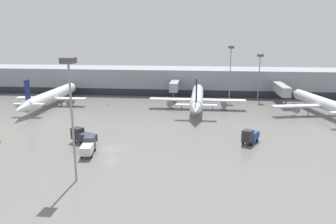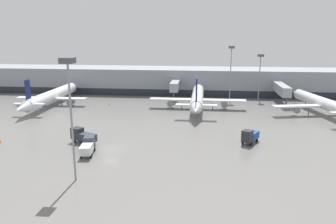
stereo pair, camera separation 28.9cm
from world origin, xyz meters
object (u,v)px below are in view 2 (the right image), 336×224
Objects in this scene: service_truck_1 at (88,146)px; apron_light_mast_1 at (69,85)px; parked_jet_0 at (52,96)px; traffic_cone_2 at (109,104)px; service_truck_2 at (250,136)px; apron_light_mast_0 at (231,57)px; parked_jet_1 at (324,104)px; parked_jet_2 at (197,98)px; apron_light_mast_2 at (260,63)px; service_truck_0 at (83,136)px; traffic_cone_1 at (0,141)px.

apron_light_mast_1 reaches higher than service_truck_1.
parked_jet_0 is 17.34m from traffic_cone_2.
service_truck_2 is 45.50m from apron_light_mast_0.
parked_jet_0 is at bearing 24.19° from service_truck_1.
traffic_cone_2 is at bearing 72.50° from parked_jet_1.
apron_light_mast_0 reaches higher than service_truck_1.
apron_light_mast_1 is (-16.68, -49.42, 10.99)m from parked_jet_2.
apron_light_mast_1 is at bearing 120.10° from parked_jet_1.
parked_jet_1 is 34.12m from service_truck_2.
parked_jet_2 is 26.25m from apron_light_mast_2.
parked_jet_2 reaches higher than service_truck_2.
service_truck_0 reaches higher than service_truck_1.
parked_jet_0 is 62.14m from service_truck_2.
traffic_cone_2 is at bearing -84.68° from parked_jet_0.
parked_jet_2 reaches higher than parked_jet_0.
apron_light_mast_1 is (-50.14, -45.60, 11.07)m from parked_jet_1.
parked_jet_1 is 44.65× the size of traffic_cone_2.
traffic_cone_2 is at bearing 86.25° from parked_jet_2.
parked_jet_0 is 34.87m from traffic_cone_1.
parked_jet_1 is at bearing 42.29° from apron_light_mast_1.
traffic_cone_1 is 77.12m from apron_light_mast_2.
service_truck_2 is 0.28× the size of apron_light_mast_1.
service_truck_2 is at bearing -39.68° from traffic_cone_2.
apron_light_mast_2 reaches higher than traffic_cone_1.
traffic_cone_1 is 0.04× the size of apron_light_mast_0.
parked_jet_1 is 62.44m from service_truck_0.
parked_jet_1 is 25.27m from apron_light_mast_2.
parked_jet_1 is 62.72m from service_truck_1.
parked_jet_2 is at bearing 41.97° from traffic_cone_1.
parked_jet_2 is 7.01× the size of service_truck_2.
service_truck_2 reaches higher than service_truck_0.
apron_light_mast_0 is at bearing -37.22° from service_truck_1.
service_truck_1 is 7.46× the size of traffic_cone_2.
service_truck_0 is 1.13× the size of service_truck_2.
service_truck_0 is (-55.16, -29.23, -1.57)m from parked_jet_1.
parked_jet_0 is 51.39× the size of traffic_cone_1.
service_truck_2 is at bearing -88.88° from apron_light_mast_0.
traffic_cone_1 is 70.08m from apron_light_mast_0.
parked_jet_1 is 0.94× the size of parked_jet_2.
parked_jet_1 is at bearing -64.89° from service_truck_1.
parked_jet_1 is at bearing -96.47° from parked_jet_2.
traffic_cone_2 is 0.05× the size of apron_light_mast_2.
parked_jet_1 reaches higher than traffic_cone_2.
parked_jet_1 is at bearing -37.93° from apron_light_mast_0.
apron_light_mast_0 is (36.82, 12.55, 13.44)m from traffic_cone_2.
parked_jet_2 is 53.30m from apron_light_mast_1.
apron_light_mast_1 is at bearing 161.39° from parked_jet_2.
parked_jet_2 is at bearing -125.38° from apron_light_mast_0.
parked_jet_0 is 2.18× the size of apron_light_mast_1.
parked_jet_0 is at bearing 98.93° from traffic_cone_1.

